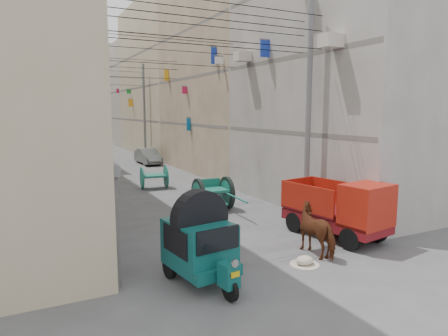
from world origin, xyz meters
TOP-DOWN VIEW (x-y plane):
  - ground at (0.00, 0.00)m, footprint 140.00×140.00m
  - building_row_right at (8.00, 34.13)m, footprint 8.00×62.00m
  - end_cap_building at (0.00, 66.00)m, footprint 22.00×10.00m
  - shutters_left at (-3.92, 10.38)m, footprint 0.18×14.40m
  - signboards at (-0.01, 21.66)m, footprint 8.22×40.52m
  - ac_units at (3.65, 7.67)m, footprint 0.70×6.55m
  - utility_poles at (0.00, 17.00)m, footprint 7.40×22.20m
  - overhead_cables at (0.00, 14.40)m, footprint 7.40×22.52m
  - auto_rickshaw at (-2.08, 2.78)m, footprint 1.61×2.51m
  - tonga_cart at (1.14, 8.96)m, footprint 1.50×3.09m
  - mini_truck at (3.26, 3.61)m, footprint 2.04×3.62m
  - second_cart at (0.34, 14.63)m, footprint 1.45×1.31m
  - feed_sack at (0.82, 2.48)m, footprint 0.50×0.40m
  - horse at (1.72, 3.00)m, footprint 0.81×1.70m
  - distant_car_white at (-2.69, 22.94)m, footprint 2.33×3.76m
  - distant_car_grey at (2.80, 24.41)m, footprint 1.34×3.68m
  - distant_car_green at (-1.39, 43.69)m, footprint 1.88×4.40m

SIDE VIEW (x-z plane):
  - ground at x=0.00m, z-range 0.00..0.00m
  - feed_sack at x=0.82m, z-range 0.00..0.25m
  - distant_car_white at x=-2.69m, z-range 0.00..1.20m
  - distant_car_grey at x=2.80m, z-range 0.00..1.20m
  - second_cart at x=0.34m, z-range 0.04..1.22m
  - distant_car_green at x=-1.39m, z-range 0.00..1.26m
  - horse at x=1.72m, z-range 0.00..1.42m
  - tonga_cart at x=1.14m, z-range 0.03..1.40m
  - mini_truck at x=3.26m, z-range -0.04..1.88m
  - auto_rickshaw at x=-2.08m, z-range 0.15..1.87m
  - shutters_left at x=-3.92m, z-range 0.06..2.93m
  - signboards at x=-0.01m, z-range 0.59..6.27m
  - utility_poles at x=0.00m, z-range 0.00..8.00m
  - building_row_right at x=8.00m, z-range -0.54..13.46m
  - end_cap_building at x=0.00m, z-range 0.00..13.00m
  - overhead_cables at x=0.00m, z-range 6.20..7.33m
  - ac_units at x=3.65m, z-range 5.76..9.11m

